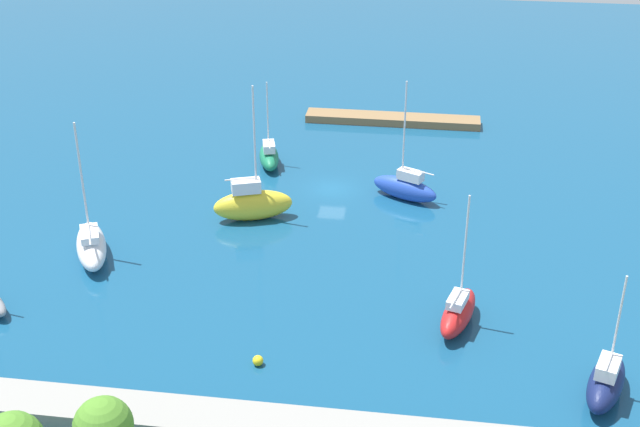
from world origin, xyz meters
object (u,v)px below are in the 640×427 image
sailboat_yellow_inner_mooring (253,203)px  sailboat_blue_east_end (405,187)px  mooring_buoy_yellow (258,361)px  sailboat_navy_outer_mooring (606,382)px  sailboat_green_near_pier (269,156)px  sailboat_red_off_beacon (458,312)px  pier_dock (393,119)px  park_tree_east (103,426)px  sailboat_white_far_north (91,245)px

sailboat_yellow_inner_mooring → sailboat_blue_east_end: (-12.92, -5.87, -0.34)m
sailboat_blue_east_end → mooring_buoy_yellow: sailboat_blue_east_end is taller
sailboat_navy_outer_mooring → sailboat_yellow_inner_mooring: size_ratio=0.71×
sailboat_green_near_pier → sailboat_yellow_inner_mooring: sailboat_yellow_inner_mooring is taller
sailboat_red_off_beacon → pier_dock: bearing=26.6°
sailboat_yellow_inner_mooring → sailboat_red_off_beacon: bearing=-57.8°
park_tree_east → sailboat_green_near_pier: size_ratio=0.61×
sailboat_red_off_beacon → sailboat_white_far_north: bearing=95.6°
pier_dock → sailboat_blue_east_end: bearing=97.0°
sailboat_yellow_inner_mooring → sailboat_blue_east_end: size_ratio=1.09×
park_tree_east → sailboat_white_far_north: size_ratio=0.45×
sailboat_green_near_pier → sailboat_white_far_north: bearing=137.8°
sailboat_green_near_pier → sailboat_navy_outer_mooring: (-27.47, 32.12, 0.20)m
sailboat_green_near_pier → pier_dock: bearing=-55.1°
pier_dock → sailboat_navy_outer_mooring: sailboat_navy_outer_mooring is taller
sailboat_blue_east_end → mooring_buoy_yellow: (8.25, 26.16, -0.84)m
sailboat_red_off_beacon → sailboat_green_near_pier: bearing=52.2°
sailboat_green_near_pier → mooring_buoy_yellow: 32.38m
sailboat_green_near_pier → sailboat_navy_outer_mooring: sailboat_navy_outer_mooring is taller
sailboat_navy_outer_mooring → sailboat_white_far_north: sailboat_white_far_north is taller
park_tree_east → sailboat_blue_east_end: (-13.57, -38.51, -3.69)m
sailboat_navy_outer_mooring → park_tree_east: bearing=133.8°
sailboat_yellow_inner_mooring → sailboat_blue_east_end: sailboat_yellow_inner_mooring is taller
pier_dock → sailboat_red_off_beacon: size_ratio=1.92×
sailboat_green_near_pier → sailboat_white_far_north: (10.48, 20.09, 0.19)m
pier_dock → sailboat_yellow_inner_mooring: (10.56, 25.01, 1.11)m
sailboat_green_near_pier → sailboat_red_off_beacon: (-18.47, 25.55, 0.15)m
sailboat_blue_east_end → sailboat_red_off_beacon: size_ratio=1.11×
sailboat_green_near_pier → sailboat_yellow_inner_mooring: (-0.84, 11.61, 0.50)m
sailboat_blue_east_end → mooring_buoy_yellow: 27.45m
sailboat_red_off_beacon → mooring_buoy_yellow: bearing=132.4°
sailboat_white_far_north → mooring_buoy_yellow: (-15.99, 11.81, -0.86)m
park_tree_east → sailboat_red_off_beacon: 26.40m
park_tree_east → mooring_buoy_yellow: size_ratio=7.28×
sailboat_blue_east_end → sailboat_white_far_north: (24.25, 14.35, 0.02)m
pier_dock → sailboat_red_off_beacon: (-7.07, 38.95, 0.75)m
sailboat_green_near_pier → sailboat_white_far_north: sailboat_white_far_north is taller
pier_dock → sailboat_yellow_inner_mooring: size_ratio=1.59×
park_tree_east → sailboat_white_far_north: (10.68, -24.16, -3.67)m
sailboat_navy_outer_mooring → sailboat_yellow_inner_mooring: (26.62, -20.52, 0.30)m
park_tree_east → pier_dock: bearing=-101.0°
pier_dock → sailboat_blue_east_end: 19.30m
sailboat_white_far_north → sailboat_red_off_beacon: size_ratio=1.14×
pier_dock → park_tree_east: (11.20, 57.65, 4.46)m
pier_dock → park_tree_east: park_tree_east is taller
sailboat_green_near_pier → sailboat_blue_east_end: sailboat_blue_east_end is taller
sailboat_navy_outer_mooring → pier_dock: bearing=39.3°
sailboat_white_far_north → mooring_buoy_yellow: size_ratio=16.03×
park_tree_east → sailboat_white_far_north: 26.67m
park_tree_east → sailboat_red_off_beacon: size_ratio=0.52×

